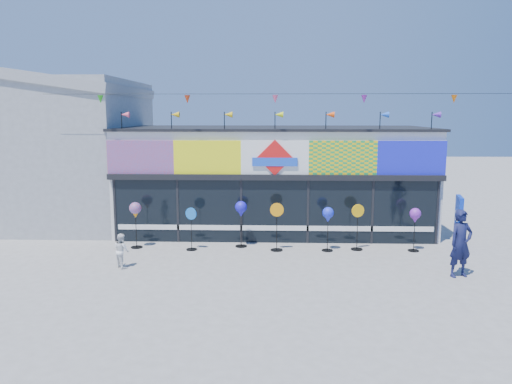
{
  "coord_description": "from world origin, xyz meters",
  "views": [
    {
      "loc": [
        -0.08,
        -14.21,
        4.66
      ],
      "look_at": [
        -0.62,
        2.0,
        2.08
      ],
      "focal_mm": 35.0,
      "sensor_mm": 36.0,
      "label": 1
    }
  ],
  "objects_px": {
    "spinner_0": "(135,211)",
    "spinner_6": "(415,217)",
    "spinner_2": "(241,210)",
    "spinner_4": "(328,216)",
    "spinner_1": "(191,228)",
    "spinner_5": "(357,226)",
    "spinner_3": "(277,226)",
    "child": "(122,250)",
    "adult_man": "(461,243)",
    "blue_sign": "(458,222)"
  },
  "relations": [
    {
      "from": "spinner_6",
      "to": "spinner_1",
      "type": "bearing_deg",
      "value": -179.26
    },
    {
      "from": "spinner_1",
      "to": "spinner_3",
      "type": "distance_m",
      "value": 2.93
    },
    {
      "from": "spinner_4",
      "to": "adult_man",
      "type": "height_order",
      "value": "adult_man"
    },
    {
      "from": "spinner_3",
      "to": "spinner_4",
      "type": "distance_m",
      "value": 1.76
    },
    {
      "from": "spinner_4",
      "to": "spinner_1",
      "type": "bearing_deg",
      "value": -179.61
    },
    {
      "from": "spinner_2",
      "to": "spinner_6",
      "type": "distance_m",
      "value": 5.93
    },
    {
      "from": "spinner_0",
      "to": "adult_man",
      "type": "xyz_separation_m",
      "value": [
        10.12,
        -2.77,
        -0.31
      ]
    },
    {
      "from": "spinner_3",
      "to": "spinner_0",
      "type": "bearing_deg",
      "value": 177.68
    },
    {
      "from": "spinner_3",
      "to": "spinner_5",
      "type": "relative_size",
      "value": 1.04
    },
    {
      "from": "spinner_0",
      "to": "spinner_5",
      "type": "bearing_deg",
      "value": -0.03
    },
    {
      "from": "spinner_6",
      "to": "blue_sign",
      "type": "bearing_deg",
      "value": 15.01
    },
    {
      "from": "spinner_2",
      "to": "spinner_3",
      "type": "height_order",
      "value": "spinner_3"
    },
    {
      "from": "blue_sign",
      "to": "adult_man",
      "type": "distance_m",
      "value": 3.27
    },
    {
      "from": "spinner_3",
      "to": "child",
      "type": "height_order",
      "value": "spinner_3"
    },
    {
      "from": "spinner_4",
      "to": "spinner_3",
      "type": "bearing_deg",
      "value": -179.46
    },
    {
      "from": "spinner_6",
      "to": "child",
      "type": "height_order",
      "value": "spinner_6"
    },
    {
      "from": "spinner_0",
      "to": "adult_man",
      "type": "relative_size",
      "value": 0.82
    },
    {
      "from": "spinner_5",
      "to": "spinner_6",
      "type": "distance_m",
      "value": 1.94
    },
    {
      "from": "spinner_1",
      "to": "spinner_6",
      "type": "xyz_separation_m",
      "value": [
        7.59,
        0.1,
        0.41
      ]
    },
    {
      "from": "blue_sign",
      "to": "spinner_0",
      "type": "height_order",
      "value": "blue_sign"
    },
    {
      "from": "spinner_1",
      "to": "spinner_6",
      "type": "relative_size",
      "value": 0.99
    },
    {
      "from": "blue_sign",
      "to": "spinner_0",
      "type": "xyz_separation_m",
      "value": [
        -11.18,
        -0.32,
        0.37
      ]
    },
    {
      "from": "spinner_1",
      "to": "spinner_5",
      "type": "xyz_separation_m",
      "value": [
        5.69,
        0.21,
        0.06
      ]
    },
    {
      "from": "spinner_4",
      "to": "spinner_5",
      "type": "relative_size",
      "value": 0.95
    },
    {
      "from": "spinner_1",
      "to": "spinner_0",
      "type": "bearing_deg",
      "value": 173.8
    },
    {
      "from": "spinner_0",
      "to": "spinner_6",
      "type": "distance_m",
      "value": 9.56
    },
    {
      "from": "spinner_3",
      "to": "adult_man",
      "type": "relative_size",
      "value": 0.84
    },
    {
      "from": "spinner_0",
      "to": "spinner_4",
      "type": "distance_m",
      "value": 6.63
    },
    {
      "from": "spinner_1",
      "to": "spinner_2",
      "type": "relative_size",
      "value": 0.91
    },
    {
      "from": "spinner_0",
      "to": "spinner_1",
      "type": "bearing_deg",
      "value": -6.2
    },
    {
      "from": "spinner_3",
      "to": "adult_man",
      "type": "height_order",
      "value": "adult_man"
    },
    {
      "from": "spinner_5",
      "to": "adult_man",
      "type": "height_order",
      "value": "adult_man"
    },
    {
      "from": "spinner_5",
      "to": "child",
      "type": "relative_size",
      "value": 1.51
    },
    {
      "from": "spinner_1",
      "to": "adult_man",
      "type": "distance_m",
      "value": 8.55
    },
    {
      "from": "spinner_2",
      "to": "spinner_6",
      "type": "height_order",
      "value": "spinner_2"
    },
    {
      "from": "spinner_2",
      "to": "spinner_4",
      "type": "distance_m",
      "value": 3.01
    },
    {
      "from": "spinner_1",
      "to": "child",
      "type": "xyz_separation_m",
      "value": [
        -1.81,
        -2.02,
        -0.25
      ]
    },
    {
      "from": "spinner_5",
      "to": "adult_man",
      "type": "relative_size",
      "value": 0.81
    },
    {
      "from": "spinner_0",
      "to": "spinner_1",
      "type": "distance_m",
      "value": 2.05
    },
    {
      "from": "child",
      "to": "spinner_1",
      "type": "bearing_deg",
      "value": -85.73
    },
    {
      "from": "blue_sign",
      "to": "child",
      "type": "xyz_separation_m",
      "value": [
        -11.02,
        -2.55,
        -0.39
      ]
    },
    {
      "from": "spinner_1",
      "to": "spinner_3",
      "type": "height_order",
      "value": "spinner_3"
    },
    {
      "from": "spinner_3",
      "to": "spinner_6",
      "type": "height_order",
      "value": "spinner_3"
    },
    {
      "from": "spinner_3",
      "to": "adult_man",
      "type": "xyz_separation_m",
      "value": [
        5.23,
        -2.57,
        0.11
      ]
    },
    {
      "from": "blue_sign",
      "to": "spinner_6",
      "type": "xyz_separation_m",
      "value": [
        -1.62,
        -0.43,
        0.27
      ]
    },
    {
      "from": "spinner_2",
      "to": "spinner_6",
      "type": "xyz_separation_m",
      "value": [
        5.92,
        -0.38,
        -0.11
      ]
    },
    {
      "from": "spinner_0",
      "to": "adult_man",
      "type": "height_order",
      "value": "adult_man"
    },
    {
      "from": "spinner_1",
      "to": "adult_man",
      "type": "height_order",
      "value": "adult_man"
    },
    {
      "from": "blue_sign",
      "to": "spinner_1",
      "type": "relative_size",
      "value": 1.24
    },
    {
      "from": "spinner_3",
      "to": "child",
      "type": "relative_size",
      "value": 1.57
    }
  ]
}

